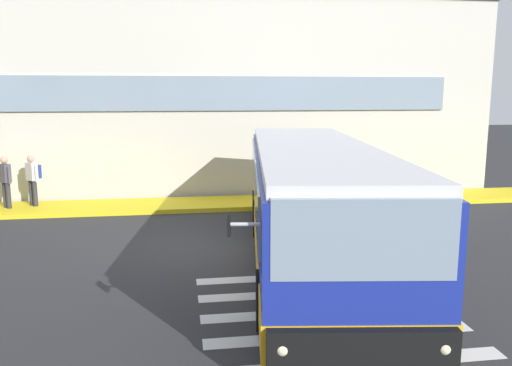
# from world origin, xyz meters

# --- Properties ---
(ground_plane) EXTENTS (80.00, 90.00, 0.02)m
(ground_plane) POSITION_xyz_m (0.00, 0.00, -0.01)
(ground_plane) COLOR #2B2B2D
(ground_plane) RESTS_ON ground
(bay_paint_stripes) EXTENTS (4.40, 3.96, 0.01)m
(bay_paint_stripes) POSITION_xyz_m (2.00, -4.20, 0.00)
(bay_paint_stripes) COLOR silver
(bay_paint_stripes) RESTS_ON ground
(terminal_building) EXTENTS (24.59, 13.80, 7.52)m
(terminal_building) POSITION_xyz_m (-0.69, 11.64, 3.75)
(terminal_building) COLOR beige
(terminal_building) RESTS_ON ground
(boarding_curb) EXTENTS (26.79, 2.00, 0.15)m
(boarding_curb) POSITION_xyz_m (0.00, 4.80, 0.07)
(boarding_curb) COLOR yellow
(boarding_curb) RESTS_ON ground
(bus_main_foreground) EXTENTS (4.38, 11.07, 2.70)m
(bus_main_foreground) POSITION_xyz_m (2.47, -1.40, 1.33)
(bus_main_foreground) COLOR navy
(bus_main_foreground) RESTS_ON ground
(passenger_near_column) EXTENTS (0.44, 0.45, 1.68)m
(passenger_near_column) POSITION_xyz_m (-6.02, 4.81, 1.08)
(passenger_near_column) COLOR #2D2D33
(passenger_near_column) RESTS_ON boarding_curb
(passenger_by_doorway) EXTENTS (0.51, 0.51, 1.68)m
(passenger_by_doorway) POSITION_xyz_m (-5.25, 5.06, 1.11)
(passenger_by_doorway) COLOR #2D2D33
(passenger_by_doorway) RESTS_ON boarding_curb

